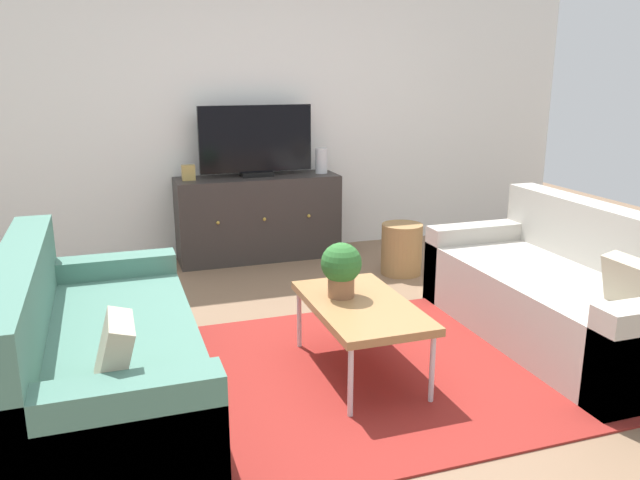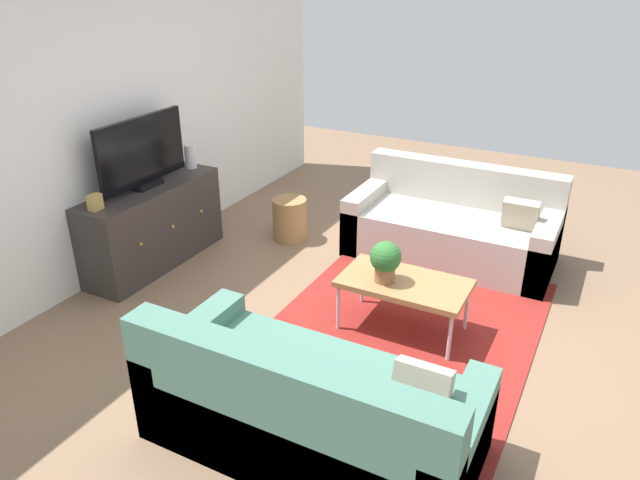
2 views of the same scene
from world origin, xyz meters
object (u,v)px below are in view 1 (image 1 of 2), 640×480
coffee_table (360,308)px  glass_vase (321,161)px  potted_plant (341,267)px  wicker_basket (402,249)px  mantel_clock (188,173)px  tv_console (258,218)px  couch_right_side (570,296)px  couch_left_side (86,361)px  flat_screen_tv (256,141)px

coffee_table → glass_vase: glass_vase is taller
potted_plant → wicker_basket: bearing=53.1°
mantel_clock → tv_console: bearing=-0.0°
mantel_clock → couch_right_side: bearing=-49.3°
couch_left_side → coffee_table: bearing=-1.4°
wicker_basket → tv_console: bearing=140.9°
tv_console → glass_vase: glass_vase is taller
coffee_table → tv_console: (-0.00, 2.41, -0.02)m
flat_screen_tv → glass_vase: bearing=-1.9°
couch_left_side → potted_plant: couch_left_side is taller
tv_console → mantel_clock: mantel_clock is taller
coffee_table → glass_vase: 2.52m
coffee_table → wicker_basket: same height
flat_screen_tv → mantel_clock: size_ratio=7.67×
glass_vase → flat_screen_tv: bearing=178.1°
potted_plant → mantel_clock: mantel_clock is taller
tv_console → flat_screen_tv: bearing=90.0°
potted_plant → flat_screen_tv: (0.06, 2.30, 0.46)m
couch_left_side → coffee_table: 1.44m
couch_right_side → wicker_basket: bearing=105.2°
tv_console → coffee_table: bearing=-89.9°
potted_plant → glass_vase: 2.39m
flat_screen_tv → tv_console: bearing=-90.0°
couch_left_side → couch_right_side: size_ratio=1.00×
flat_screen_tv → glass_vase: size_ratio=4.40×
couch_right_side → tv_console: couch_right_side is taller
flat_screen_tv → mantel_clock: 0.65m
potted_plant → mantel_clock: (-0.54, 2.28, 0.21)m
couch_right_side → tv_console: (-1.44, 2.37, 0.09)m
couch_left_side → mantel_clock: size_ratio=14.34×
coffee_table → flat_screen_tv: bearing=90.1°
couch_left_side → flat_screen_tv: (1.43, 2.39, 0.77)m
flat_screen_tv → mantel_clock: flat_screen_tv is taller
couch_right_side → wicker_basket: size_ratio=4.40×
potted_plant → tv_console: bearing=88.5°
wicker_basket → flat_screen_tv: bearing=140.3°
mantel_clock → wicker_basket: bearing=-27.1°
potted_plant → coffee_table: bearing=-64.0°
couch_right_side → flat_screen_tv: flat_screen_tv is taller
tv_console → wicker_basket: bearing=-39.1°
couch_left_side → couch_right_side: (2.87, 0.00, 0.00)m
couch_right_side → coffee_table: bearing=-178.7°
glass_vase → wicker_basket: (0.42, -0.83, -0.65)m
couch_right_side → potted_plant: 1.54m
couch_left_side → potted_plant: size_ratio=5.99×
tv_console → mantel_clock: 0.74m
couch_right_side → wicker_basket: couch_right_side is taller
couch_left_side → wicker_basket: size_ratio=4.40×
mantel_clock → coffee_table: bearing=-76.0°
flat_screen_tv → glass_vase: (0.60, -0.02, -0.20)m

